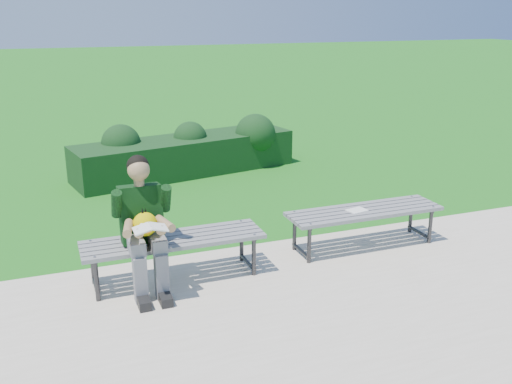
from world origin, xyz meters
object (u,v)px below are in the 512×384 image
object	(u,v)px
hedge	(189,151)
paper_sheet	(357,210)
bench_left	(174,243)
seated_boy	(143,222)
bench_right	(364,214)

from	to	relation	value
hedge	paper_sheet	size ratio (longest dim) A/B	15.43
bench_left	paper_sheet	xyz separation A→B (m)	(2.12, 0.07, 0.06)
paper_sheet	seated_boy	bearing A→B (deg)	-176.12
hedge	bench_right	bearing A→B (deg)	-74.68
seated_boy	paper_sheet	bearing A→B (deg)	3.88
hedge	paper_sheet	world-z (taller)	hedge
bench_left	seated_boy	world-z (taller)	seated_boy
hedge	seated_boy	bearing A→B (deg)	-109.92
hedge	bench_left	distance (m)	4.11
hedge	seated_boy	xyz separation A→B (m)	(-1.46, -4.03, 0.34)
bench_right	hedge	bearing A→B (deg)	105.32
bench_right	seated_boy	size ratio (longest dim) A/B	1.37
bench_right	paper_sheet	bearing A→B (deg)	-180.00
bench_left	paper_sheet	size ratio (longest dim) A/B	7.23
hedge	bench_left	xyz separation A→B (m)	(-1.16, -3.94, 0.04)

